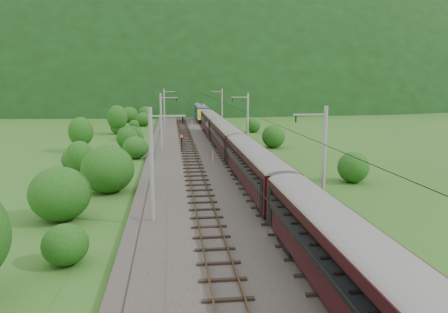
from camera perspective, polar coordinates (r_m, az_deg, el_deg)
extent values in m
plane|color=#2D551A|center=(32.08, 2.04, -8.43)|extent=(600.00, 600.00, 0.00)
cube|color=#38332D|center=(41.56, -0.10, -3.92)|extent=(14.00, 220.00, 0.30)
cube|color=#503522|center=(41.24, -4.42, -3.56)|extent=(0.08, 220.00, 0.15)
cube|color=#503522|center=(41.32, -2.43, -3.52)|extent=(0.08, 220.00, 0.15)
cube|color=black|center=(41.30, -3.42, -3.72)|extent=(2.40, 220.00, 0.12)
cube|color=#503522|center=(41.71, 2.20, -3.39)|extent=(0.08, 220.00, 0.15)
cube|color=#503522|center=(41.95, 4.13, -3.33)|extent=(0.08, 220.00, 0.15)
cube|color=black|center=(41.86, 3.17, -3.54)|extent=(2.40, 220.00, 0.12)
cylinder|color=gray|center=(30.65, -9.44, -1.12)|extent=(0.28, 0.28, 8.00)
cube|color=gray|center=(30.16, -7.34, 5.28)|extent=(2.40, 0.12, 0.12)
cylinder|color=black|center=(30.20, -5.42, 4.75)|extent=(0.10, 0.10, 0.50)
cylinder|color=gray|center=(62.35, -8.21, 4.50)|extent=(0.28, 0.28, 8.00)
cube|color=gray|center=(62.11, -7.17, 7.65)|extent=(2.40, 0.12, 0.12)
cylinder|color=black|center=(62.13, -6.24, 7.39)|extent=(0.10, 0.10, 0.50)
cylinder|color=gray|center=(94.25, -7.81, 6.33)|extent=(0.28, 0.28, 8.00)
cube|color=gray|center=(94.10, -7.12, 8.41)|extent=(2.40, 0.12, 0.12)
cylinder|color=black|center=(94.11, -6.50, 8.24)|extent=(0.10, 0.10, 0.50)
cylinder|color=gray|center=(126.21, -7.61, 7.23)|extent=(0.28, 0.28, 8.00)
cube|color=gray|center=(126.09, -7.09, 8.79)|extent=(2.40, 0.12, 0.12)
cylinder|color=black|center=(126.10, -6.63, 8.66)|extent=(0.10, 0.10, 0.50)
cylinder|color=gray|center=(158.18, -7.49, 7.77)|extent=(0.28, 0.28, 8.00)
cube|color=gray|center=(158.08, -7.08, 9.01)|extent=(2.40, 0.12, 0.12)
cylinder|color=black|center=(158.09, -6.71, 8.91)|extent=(0.10, 0.10, 0.50)
cylinder|color=gray|center=(32.53, 12.94, -0.60)|extent=(0.28, 0.28, 8.00)
cube|color=gray|center=(31.71, 11.13, 5.40)|extent=(2.40, 0.12, 0.12)
cylinder|color=black|center=(31.44, 9.37, 4.87)|extent=(0.10, 0.10, 0.50)
cylinder|color=gray|center=(63.30, 3.12, 4.67)|extent=(0.28, 0.28, 8.00)
cube|color=gray|center=(62.88, 2.06, 7.75)|extent=(2.40, 0.12, 0.12)
cylinder|color=black|center=(62.74, 1.15, 7.48)|extent=(0.10, 0.10, 0.50)
cylinder|color=gray|center=(94.88, -0.25, 6.44)|extent=(0.28, 0.28, 8.00)
cube|color=gray|center=(94.60, -0.99, 8.49)|extent=(2.40, 0.12, 0.12)
cylinder|color=black|center=(94.51, -1.60, 8.31)|extent=(0.10, 0.10, 0.50)
cylinder|color=gray|center=(126.68, -1.95, 7.32)|extent=(0.28, 0.28, 8.00)
cube|color=gray|center=(126.47, -2.51, 8.85)|extent=(2.40, 0.12, 0.12)
cylinder|color=black|center=(126.40, -2.96, 8.71)|extent=(0.10, 0.10, 0.50)
cylinder|color=gray|center=(158.55, -2.96, 7.84)|extent=(0.28, 0.28, 8.00)
cube|color=gray|center=(158.38, -3.41, 9.07)|extent=(2.40, 0.12, 0.12)
cylinder|color=black|center=(158.33, -3.78, 8.95)|extent=(0.10, 0.10, 0.50)
cylinder|color=black|center=(40.25, -3.52, 5.64)|extent=(0.03, 198.00, 0.03)
cylinder|color=black|center=(40.81, 3.26, 5.70)|extent=(0.03, 198.00, 0.03)
ellipsoid|color=#163210|center=(290.28, -6.02, 7.91)|extent=(504.00, 360.00, 244.00)
ellipsoid|color=#163210|center=(349.74, -26.37, 7.28)|extent=(336.00, 280.00, 132.00)
cube|color=black|center=(19.37, 15.85, -12.94)|extent=(2.58, 19.55, 2.67)
cylinder|color=gray|center=(18.95, 16.02, -9.59)|extent=(2.58, 19.45, 2.58)
cube|color=black|center=(18.80, 12.13, -12.44)|extent=(0.05, 17.20, 1.02)
cube|color=black|center=(19.78, 19.46, -11.66)|extent=(0.05, 17.20, 1.02)
cube|color=black|center=(25.98, 9.77, -10.80)|extent=(1.95, 2.84, 0.80)
cube|color=black|center=(38.06, 4.10, -1.30)|extent=(2.58, 19.55, 2.67)
cylinder|color=gray|center=(37.84, 4.12, 0.48)|extent=(2.58, 19.45, 2.58)
cube|color=black|center=(37.77, 2.16, -0.87)|extent=(0.05, 17.20, 1.02)
cube|color=black|center=(38.27, 6.03, -0.78)|extent=(0.05, 17.20, 1.02)
cube|color=black|center=(31.98, 6.41, -6.72)|extent=(1.95, 2.84, 0.80)
cube|color=black|center=(45.00, 2.42, -1.78)|extent=(1.95, 2.84, 0.80)
cube|color=black|center=(57.80, 0.28, 2.59)|extent=(2.58, 19.55, 2.67)
cylinder|color=gray|center=(57.66, 0.28, 3.77)|extent=(2.58, 19.45, 2.58)
cube|color=black|center=(57.61, -1.01, 2.88)|extent=(0.05, 17.20, 1.02)
cube|color=black|center=(57.94, 1.57, 2.92)|extent=(0.05, 17.20, 1.02)
cube|color=black|center=(51.36, 1.24, -0.30)|extent=(1.95, 2.84, 0.80)
cube|color=black|center=(64.77, -0.48, 1.84)|extent=(1.95, 2.84, 0.80)
cube|color=black|center=(77.80, -1.59, 4.49)|extent=(2.58, 19.55, 2.67)
cylinder|color=gray|center=(77.69, -1.59, 5.37)|extent=(2.58, 19.45, 2.58)
cube|color=black|center=(77.66, -2.55, 4.71)|extent=(0.05, 17.20, 1.02)
cube|color=black|center=(77.90, -0.63, 4.73)|extent=(0.05, 17.20, 1.02)
cube|color=black|center=(71.23, -1.07, 2.58)|extent=(1.95, 2.84, 0.80)
cube|color=black|center=(84.75, -2.02, 3.76)|extent=(1.95, 2.84, 0.80)
cube|color=navy|center=(105.85, -3.02, 5.93)|extent=(2.58, 15.99, 2.67)
cylinder|color=gray|center=(105.77, -3.03, 6.58)|extent=(2.58, 15.91, 2.58)
cube|color=black|center=(105.75, -3.73, 6.09)|extent=(0.05, 14.07, 1.02)
cube|color=black|center=(105.92, -2.31, 6.11)|extent=(0.05, 14.07, 1.02)
cube|color=black|center=(100.42, -2.79, 4.72)|extent=(1.95, 2.84, 0.80)
cube|color=black|center=(111.55, -3.21, 5.24)|extent=(1.95, 2.84, 0.80)
cube|color=yellow|center=(113.62, -3.29, 6.11)|extent=(2.63, 0.50, 2.40)
cube|color=yellow|center=(98.11, -2.71, 5.51)|extent=(2.63, 0.50, 2.40)
cube|color=black|center=(108.73, -3.14, 6.99)|extent=(0.08, 1.60, 0.80)
cylinder|color=red|center=(91.19, -4.21, 4.22)|extent=(0.16, 0.16, 1.49)
cylinder|color=red|center=(53.20, -1.45, 0.07)|extent=(0.15, 0.15, 1.37)
cylinder|color=black|center=(61.05, -5.55, 1.63)|extent=(0.14, 0.14, 2.06)
sphere|color=red|center=(60.90, -5.57, 2.64)|extent=(0.25, 0.25, 0.25)
ellipsoid|color=#1A4913|center=(26.08, -20.02, -10.77)|extent=(2.57, 2.57, 2.31)
ellipsoid|color=#1A4913|center=(33.88, -20.65, -4.59)|extent=(4.40, 4.40, 3.96)
ellipsoid|color=#1A4913|center=(40.88, -14.95, -1.61)|extent=(4.80, 4.80, 4.32)
ellipsoid|color=#1A4913|center=(51.26, -18.81, -0.39)|extent=(3.08, 3.08, 2.77)
ellipsoid|color=#1A4913|center=(57.77, -11.54, 1.15)|extent=(3.28, 3.28, 2.95)
ellipsoid|color=#1A4913|center=(65.26, -12.18, 2.40)|extent=(3.97, 3.97, 3.58)
ellipsoid|color=#1A4913|center=(76.85, -12.86, 2.95)|extent=(2.39, 2.39, 2.15)
ellipsoid|color=#1A4913|center=(85.38, -13.63, 3.83)|extent=(3.14, 3.14, 2.83)
ellipsoid|color=#1A4913|center=(93.89, -11.68, 4.14)|extent=(2.07, 2.07, 1.86)
ellipsoid|color=#1A4913|center=(98.55, -10.49, 4.80)|extent=(3.42, 3.42, 3.08)
ellipsoid|color=#1A4913|center=(108.27, -12.29, 5.38)|extent=(4.21, 4.21, 3.79)
ellipsoid|color=#1A4913|center=(116.20, -10.23, 5.64)|extent=(3.76, 3.76, 3.38)
ellipsoid|color=#1A4913|center=(127.25, -11.08, 5.70)|extent=(2.40, 2.40, 2.16)
cylinder|color=black|center=(47.11, -18.25, -1.59)|extent=(0.24, 0.24, 2.19)
ellipsoid|color=#1A4913|center=(46.89, -18.33, -0.09)|extent=(2.82, 2.82, 3.38)
cylinder|color=black|center=(65.45, -18.12, 1.77)|extent=(0.24, 0.24, 2.70)
ellipsoid|color=#1A4913|center=(65.27, -18.20, 3.11)|extent=(3.47, 3.47, 4.17)
cylinder|color=black|center=(84.79, -13.73, 3.83)|extent=(0.24, 0.24, 2.98)
ellipsoid|color=#1A4913|center=(84.63, -13.78, 4.98)|extent=(3.83, 3.83, 4.59)
ellipsoid|color=#1A4913|center=(45.36, 16.52, -1.54)|extent=(3.10, 3.10, 2.79)
ellipsoid|color=#1A4913|center=(66.24, 6.48, 2.48)|extent=(3.49, 3.49, 3.14)
ellipsoid|color=#1A4913|center=(85.68, 3.85, 4.01)|extent=(2.83, 2.83, 2.54)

